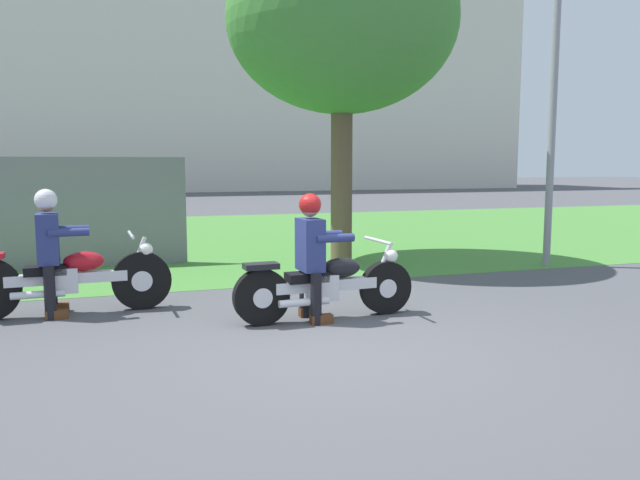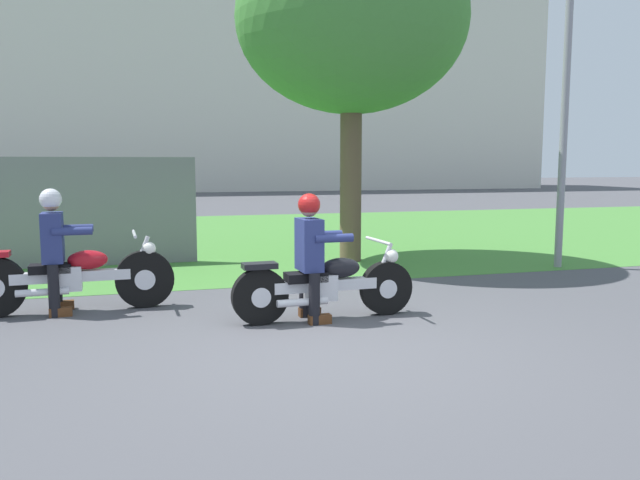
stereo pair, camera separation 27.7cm
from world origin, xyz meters
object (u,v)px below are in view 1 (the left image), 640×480
motorcycle_lead (326,285)px  tree_roadside (342,21)px  motorcycle_follow (68,279)px  rider_lead (312,247)px  rider_follow (50,242)px  streetlight_pole (562,44)px

motorcycle_lead → tree_roadside: size_ratio=0.36×
motorcycle_follow → rider_lead: bearing=-26.2°
rider_lead → rider_follow: (-2.69, 1.11, 0.03)m
streetlight_pole → motorcycle_follow: bearing=-171.0°
motorcycle_lead → rider_follow: rider_follow is taller
rider_lead → tree_roadside: tree_roadside is taller
motorcycle_lead → motorcycle_follow: size_ratio=0.90×
motorcycle_follow → streetlight_pole: bearing=6.6°
rider_follow → motorcycle_follow: bearing=-0.8°
motorcycle_lead → streetlight_pole: bearing=23.2°
rider_lead → tree_roadside: 5.36m
rider_follow → streetlight_pole: size_ratio=0.25×
rider_lead → motorcycle_lead: bearing=-0.9°
motorcycle_follow → motorcycle_lead: bearing=-24.8°
rider_follow → streetlight_pole: bearing=6.4°
rider_follow → tree_roadside: size_ratio=0.25×
motorcycle_lead → rider_lead: size_ratio=1.49×
motorcycle_lead → rider_follow: (-2.86, 1.10, 0.45)m
motorcycle_follow → rider_follow: bearing=179.2°
motorcycle_lead → rider_follow: 3.09m
motorcycle_lead → tree_roadside: (1.59, 3.86, 3.69)m
motorcycle_follow → tree_roadside: bearing=30.4°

